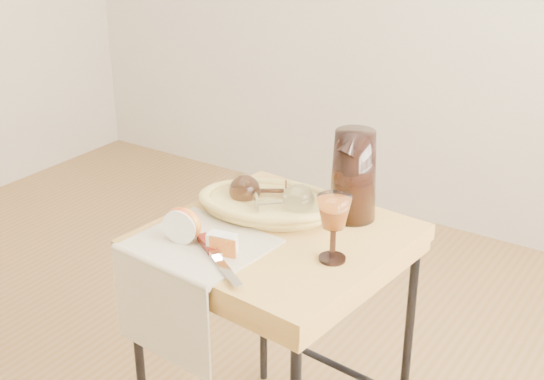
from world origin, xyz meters
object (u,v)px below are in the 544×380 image
Objects in this scene: bread_basket at (268,206)px; wine_goblet at (333,229)px; table_knife at (217,257)px; tea_towel at (200,244)px; goblet_lying_a at (262,191)px; pitcher at (354,175)px; goblet_lying_b at (280,202)px; apple_half at (183,224)px; side_table at (276,353)px.

wine_goblet reaches higher than bread_basket.
wine_goblet is 0.27m from table_knife.
tea_towel is 0.25m from goblet_lying_a.
pitcher is (0.22, 0.33, 0.11)m from tea_towel.
pitcher is (0.14, 0.12, 0.06)m from goblet_lying_b.
goblet_lying_b is at bearing 154.31° from wine_goblet.
goblet_lying_a is 0.25m from apple_half.
wine_goblet is (0.28, -0.13, 0.03)m from goblet_lying_a.
table_knife is (-0.21, -0.15, -0.06)m from wine_goblet.
tea_towel is at bearing -0.12° from apple_half.
tea_towel is at bearing 54.70° from goblet_lying_a.
goblet_lying_b reaches higher than tea_towel.
goblet_lying_b is at bearing -40.21° from bread_basket.
pitcher reaches higher than wine_goblet.
side_table is 7.79× the size of apple_half.
tea_towel is 1.26× the size of table_knife.
table_knife is at bearing -143.65° from wine_goblet.
table_knife is (0.07, -0.28, -0.04)m from goblet_lying_a.
bread_basket is at bearing 120.86° from goblet_lying_a.
wine_goblet is at bearing 25.13° from tea_towel.
table_knife is at bearing -97.73° from pitcher.
bread_basket is 0.27m from table_knife.
tea_towel is 2.26× the size of goblet_lying_a.
goblet_lying_a reaches higher than bread_basket.
goblet_lying_a is at bearing 135.02° from bread_basket.
goblet_lying_b reaches higher than goblet_lying_a.
apple_half is at bearing 45.52° from goblet_lying_a.
tea_towel is at bearing -118.41° from bread_basket.
bread_basket is 1.20× the size of pitcher.
goblet_lying_b is 0.51× the size of pitcher.
pitcher reaches higher than tea_towel.
wine_goblet reaches higher than table_knife.
bread_basket is 0.04m from goblet_lying_a.
side_table is 2.38× the size of tea_towel.
goblet_lying_b is at bearing 121.70° from table_knife.
apple_half is (-0.33, -0.12, -0.03)m from wine_goblet.
pitcher is at bearing 60.44° from tea_towel.
side_table is 0.43m from goblet_lying_a.
bread_basket is 2.36× the size of goblet_lying_b.
goblet_lying_b reaches higher than apple_half.
apple_half is at bearing -163.50° from tea_towel.
wine_goblet is at bearing 7.48° from apple_half.
goblet_lying_a is 0.31m from wine_goblet.
apple_half is at bearing -115.22° from pitcher.
apple_half reaches higher than bread_basket.
bread_basket reaches higher than tea_towel.
goblet_lying_b is 0.19m from pitcher.
table_knife is at bearing -27.75° from apple_half.
bread_basket is 3.52× the size of apple_half.
tea_towel is at bearing -159.46° from wine_goblet.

